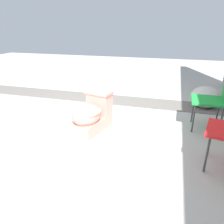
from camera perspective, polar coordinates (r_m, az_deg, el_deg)
ground_plane at (r=3.38m, az=-8.10°, el=-2.40°), size 14.00×14.00×0.00m
gravel_strip at (r=4.22m, az=4.24°, el=2.88°), size 0.56×8.00×0.01m
toilet at (r=3.01m, az=-5.53°, el=-0.83°), size 0.70×0.52×0.52m
folding_chair_left at (r=3.23m, az=25.90°, el=4.10°), size 0.45×0.45×0.83m
boulder_near at (r=4.18m, az=23.23°, el=3.62°), size 0.70×0.70×0.38m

